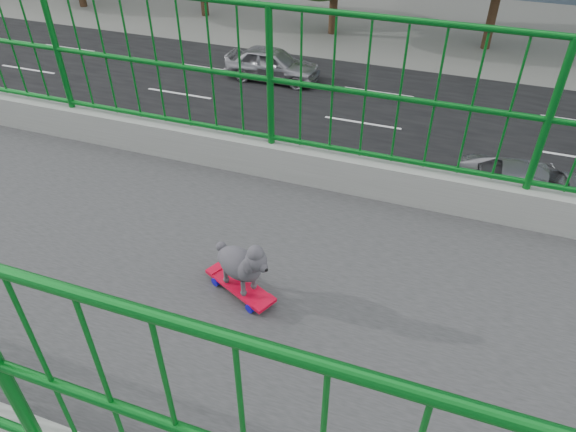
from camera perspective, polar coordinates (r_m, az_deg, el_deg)
The scene contains 8 objects.
road at distance 18.21m, azimuth 5.95°, elevation 5.91°, with size 18.00×90.00×0.02m, color black.
footbridge at distance 5.88m, azimuth -25.93°, elevation -14.09°, with size 3.00×24.00×7.00m.
skateboard at distance 3.42m, azimuth -5.21°, elevation -7.65°, with size 0.36×0.54×0.07m.
poodle at distance 3.26m, azimuth -5.15°, elevation -5.10°, with size 0.30×0.42×0.38m.
car_0 at distance 12.12m, azimuth 5.29°, elevation -9.18°, with size 1.63×4.05×1.38m, color gray.
car_1 at distance 18.39m, azimuth -22.39°, elevation 5.82°, with size 1.41×4.05×1.33m, color #AE0906.
car_2 at distance 17.23m, azimuth 25.30°, elevation 2.70°, with size 2.17×4.71×1.31m, color gray.
car_4 at distance 24.17m, azimuth -1.69°, elevation 16.20°, with size 1.71×4.24×1.45m, color gray.
Camera 1 is at (2.18, 3.42, 9.47)m, focal length 32.71 mm.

